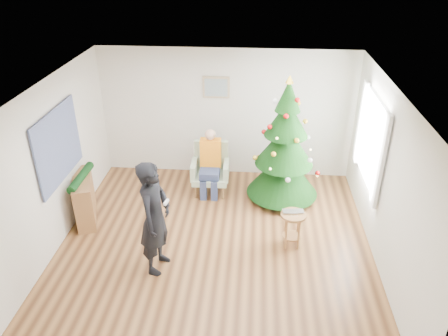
# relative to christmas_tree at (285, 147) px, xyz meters

# --- Properties ---
(floor) EXTENTS (5.00, 5.00, 0.00)m
(floor) POSITION_rel_christmas_tree_xyz_m (-1.12, -1.54, -1.08)
(floor) COLOR brown
(floor) RESTS_ON ground
(ceiling) EXTENTS (5.00, 5.00, 0.00)m
(ceiling) POSITION_rel_christmas_tree_xyz_m (-1.12, -1.54, 1.52)
(ceiling) COLOR white
(ceiling) RESTS_ON wall_back
(wall_back) EXTENTS (5.00, 0.00, 5.00)m
(wall_back) POSITION_rel_christmas_tree_xyz_m (-1.12, 0.96, 0.22)
(wall_back) COLOR silver
(wall_back) RESTS_ON floor
(wall_front) EXTENTS (5.00, 0.00, 5.00)m
(wall_front) POSITION_rel_christmas_tree_xyz_m (-1.12, -4.04, 0.22)
(wall_front) COLOR silver
(wall_front) RESTS_ON floor
(wall_left) EXTENTS (0.00, 5.00, 5.00)m
(wall_left) POSITION_rel_christmas_tree_xyz_m (-3.62, -1.54, 0.22)
(wall_left) COLOR silver
(wall_left) RESTS_ON floor
(wall_right) EXTENTS (0.00, 5.00, 5.00)m
(wall_right) POSITION_rel_christmas_tree_xyz_m (1.38, -1.54, 0.22)
(wall_right) COLOR silver
(wall_right) RESTS_ON floor
(window_panel) EXTENTS (0.04, 1.30, 1.40)m
(window_panel) POSITION_rel_christmas_tree_xyz_m (1.35, -0.54, 0.42)
(window_panel) COLOR white
(window_panel) RESTS_ON wall_right
(curtains) EXTENTS (0.05, 1.75, 1.50)m
(curtains) POSITION_rel_christmas_tree_xyz_m (1.32, -0.54, 0.42)
(curtains) COLOR white
(curtains) RESTS_ON wall_right
(christmas_tree) EXTENTS (1.32, 1.32, 2.39)m
(christmas_tree) POSITION_rel_christmas_tree_xyz_m (0.00, 0.00, 0.00)
(christmas_tree) COLOR #3F2816
(christmas_tree) RESTS_ON floor
(stool) EXTENTS (0.40, 0.40, 0.60)m
(stool) POSITION_rel_christmas_tree_xyz_m (0.10, -1.43, -0.77)
(stool) COLOR brown
(stool) RESTS_ON floor
(laptop) EXTENTS (0.35, 0.25, 0.03)m
(laptop) POSITION_rel_christmas_tree_xyz_m (0.10, -1.43, -0.47)
(laptop) COLOR silver
(laptop) RESTS_ON stool
(armchair) EXTENTS (0.72, 0.65, 0.97)m
(armchair) POSITION_rel_christmas_tree_xyz_m (-1.37, 0.16, -0.72)
(armchair) COLOR #9BAF8D
(armchair) RESTS_ON floor
(seated_person) EXTENTS (0.40, 0.57, 1.27)m
(seated_person) POSITION_rel_christmas_tree_xyz_m (-1.37, 0.11, -0.43)
(seated_person) COLOR navy
(seated_person) RESTS_ON armchair
(standing_man) EXTENTS (0.53, 0.71, 1.77)m
(standing_man) POSITION_rel_christmas_tree_xyz_m (-1.92, -2.11, -0.19)
(standing_man) COLOR black
(standing_man) RESTS_ON floor
(game_controller) EXTENTS (0.06, 0.13, 0.04)m
(game_controller) POSITION_rel_christmas_tree_xyz_m (-1.73, -2.14, 0.10)
(game_controller) COLOR white
(game_controller) RESTS_ON standing_man
(console) EXTENTS (0.62, 1.04, 0.80)m
(console) POSITION_rel_christmas_tree_xyz_m (-3.45, -0.94, -0.68)
(console) COLOR brown
(console) RESTS_ON floor
(garland) EXTENTS (0.14, 0.90, 0.14)m
(garland) POSITION_rel_christmas_tree_xyz_m (-3.45, -0.94, -0.26)
(garland) COLOR black
(garland) RESTS_ON console
(tapestry) EXTENTS (0.03, 1.50, 1.15)m
(tapestry) POSITION_rel_christmas_tree_xyz_m (-3.58, -1.24, 0.47)
(tapestry) COLOR black
(tapestry) RESTS_ON wall_left
(framed_picture) EXTENTS (0.52, 0.05, 0.42)m
(framed_picture) POSITION_rel_christmas_tree_xyz_m (-1.32, 0.93, 0.77)
(framed_picture) COLOR tan
(framed_picture) RESTS_ON wall_back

